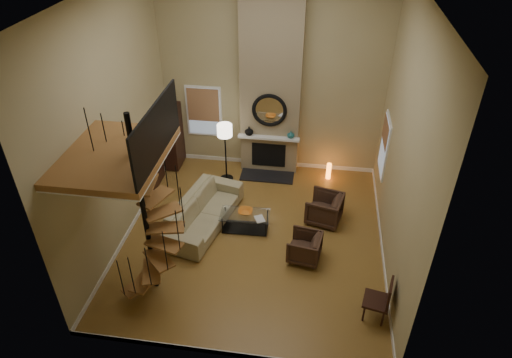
# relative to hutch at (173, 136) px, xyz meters

# --- Properties ---
(ground) EXTENTS (6.00, 6.50, 0.01)m
(ground) POSITION_rel_hutch_xyz_m (2.75, -2.83, -0.95)
(ground) COLOR #AB7D37
(ground) RESTS_ON ground
(back_wall) EXTENTS (6.00, 0.02, 5.50)m
(back_wall) POSITION_rel_hutch_xyz_m (2.75, 0.42, 1.80)
(back_wall) COLOR tan
(back_wall) RESTS_ON ground
(front_wall) EXTENTS (6.00, 0.02, 5.50)m
(front_wall) POSITION_rel_hutch_xyz_m (2.75, -6.08, 1.80)
(front_wall) COLOR tan
(front_wall) RESTS_ON ground
(left_wall) EXTENTS (0.02, 6.50, 5.50)m
(left_wall) POSITION_rel_hutch_xyz_m (-0.25, -2.83, 1.80)
(left_wall) COLOR tan
(left_wall) RESTS_ON ground
(right_wall) EXTENTS (0.02, 6.50, 5.50)m
(right_wall) POSITION_rel_hutch_xyz_m (5.75, -2.83, 1.80)
(right_wall) COLOR tan
(right_wall) RESTS_ON ground
(baseboard_back) EXTENTS (6.00, 0.02, 0.12)m
(baseboard_back) POSITION_rel_hutch_xyz_m (2.75, 0.41, -0.89)
(baseboard_back) COLOR white
(baseboard_back) RESTS_ON ground
(baseboard_front) EXTENTS (6.00, 0.02, 0.12)m
(baseboard_front) POSITION_rel_hutch_xyz_m (2.75, -6.07, -0.89)
(baseboard_front) COLOR white
(baseboard_front) RESTS_ON ground
(baseboard_left) EXTENTS (0.02, 6.50, 0.12)m
(baseboard_left) POSITION_rel_hutch_xyz_m (-0.24, -2.83, -0.89)
(baseboard_left) COLOR white
(baseboard_left) RESTS_ON ground
(baseboard_right) EXTENTS (0.02, 6.50, 0.12)m
(baseboard_right) POSITION_rel_hutch_xyz_m (5.74, -2.83, -0.89)
(baseboard_right) COLOR white
(baseboard_right) RESTS_ON ground
(chimney_breast) EXTENTS (1.60, 0.38, 5.50)m
(chimney_breast) POSITION_rel_hutch_xyz_m (2.75, 0.23, 1.80)
(chimney_breast) COLOR #8A7859
(chimney_breast) RESTS_ON ground
(hearth) EXTENTS (1.50, 0.60, 0.04)m
(hearth) POSITION_rel_hutch_xyz_m (2.75, -0.26, -0.93)
(hearth) COLOR black
(hearth) RESTS_ON ground
(firebox) EXTENTS (0.95, 0.02, 0.72)m
(firebox) POSITION_rel_hutch_xyz_m (2.75, 0.03, -0.40)
(firebox) COLOR black
(firebox) RESTS_ON chimney_breast
(mantel) EXTENTS (1.70, 0.18, 0.06)m
(mantel) POSITION_rel_hutch_xyz_m (2.75, -0.05, 0.20)
(mantel) COLOR white
(mantel) RESTS_ON chimney_breast
(mirror_frame) EXTENTS (0.94, 0.10, 0.94)m
(mirror_frame) POSITION_rel_hutch_xyz_m (2.75, 0.01, 1.00)
(mirror_frame) COLOR black
(mirror_frame) RESTS_ON chimney_breast
(mirror_disc) EXTENTS (0.80, 0.01, 0.80)m
(mirror_disc) POSITION_rel_hutch_xyz_m (2.75, 0.02, 1.00)
(mirror_disc) COLOR white
(mirror_disc) RESTS_ON chimney_breast
(vase_left) EXTENTS (0.24, 0.24, 0.25)m
(vase_left) POSITION_rel_hutch_xyz_m (2.20, -0.01, 0.35)
(vase_left) COLOR black
(vase_left) RESTS_ON mantel
(vase_right) EXTENTS (0.20, 0.20, 0.21)m
(vase_right) POSITION_rel_hutch_xyz_m (3.35, -0.01, 0.33)
(vase_right) COLOR #1B5B5E
(vase_right) RESTS_ON mantel
(window_back) EXTENTS (1.02, 0.06, 1.52)m
(window_back) POSITION_rel_hutch_xyz_m (0.85, 0.40, 0.67)
(window_back) COLOR white
(window_back) RESTS_ON back_wall
(window_right) EXTENTS (0.06, 1.02, 1.52)m
(window_right) POSITION_rel_hutch_xyz_m (5.72, -0.83, 0.68)
(window_right) COLOR white
(window_right) RESTS_ON right_wall
(entry_door) EXTENTS (0.10, 1.05, 2.16)m
(entry_door) POSITION_rel_hutch_xyz_m (-0.20, -1.03, 0.10)
(entry_door) COLOR white
(entry_door) RESTS_ON ground
(loft) EXTENTS (1.70, 2.20, 1.09)m
(loft) POSITION_rel_hutch_xyz_m (0.71, -4.63, 2.29)
(loft) COLOR #9B6532
(loft) RESTS_ON left_wall
(spiral_stair) EXTENTS (1.47, 1.47, 4.06)m
(spiral_stair) POSITION_rel_hutch_xyz_m (0.97, -4.62, 0.83)
(spiral_stair) COLOR black
(spiral_stair) RESTS_ON ground
(hutch) EXTENTS (0.39, 0.82, 1.83)m
(hutch) POSITION_rel_hutch_xyz_m (0.00, 0.00, 0.00)
(hutch) COLOR black
(hutch) RESTS_ON ground
(sofa) EXTENTS (1.56, 2.75, 0.76)m
(sofa) POSITION_rel_hutch_xyz_m (1.48, -2.51, -0.55)
(sofa) COLOR tan
(sofa) RESTS_ON ground
(armchair_near) EXTENTS (0.99, 0.97, 0.75)m
(armchair_near) POSITION_rel_hutch_xyz_m (4.45, -1.97, -0.60)
(armchair_near) COLOR #412A1E
(armchair_near) RESTS_ON ground
(armchair_far) EXTENTS (0.81, 0.79, 0.65)m
(armchair_far) POSITION_rel_hutch_xyz_m (4.04, -3.41, -0.60)
(armchair_far) COLOR #412A1E
(armchair_far) RESTS_ON ground
(coffee_table) EXTENTS (1.21, 0.64, 0.45)m
(coffee_table) POSITION_rel_hutch_xyz_m (2.51, -2.57, -0.67)
(coffee_table) COLOR silver
(coffee_table) RESTS_ON ground
(bowl) EXTENTS (0.35, 0.35, 0.09)m
(bowl) POSITION_rel_hutch_xyz_m (2.51, -2.52, -0.45)
(bowl) COLOR orange
(bowl) RESTS_ON coffee_table
(book) EXTENTS (0.31, 0.34, 0.03)m
(book) POSITION_rel_hutch_xyz_m (2.86, -2.72, -0.49)
(book) COLOR gray
(book) RESTS_ON coffee_table
(floor_lamp) EXTENTS (0.41, 0.41, 1.71)m
(floor_lamp) POSITION_rel_hutch_xyz_m (1.63, -0.52, 0.46)
(floor_lamp) COLOR black
(floor_lamp) RESTS_ON ground
(accent_lamp) EXTENTS (0.13, 0.13, 0.47)m
(accent_lamp) POSITION_rel_hutch_xyz_m (4.47, -0.09, -0.70)
(accent_lamp) COLOR orange
(accent_lamp) RESTS_ON ground
(side_chair) EXTENTS (0.57, 0.57, 1.01)m
(side_chair) POSITION_rel_hutch_xyz_m (5.51, -4.80, -0.42)
(side_chair) COLOR black
(side_chair) RESTS_ON ground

